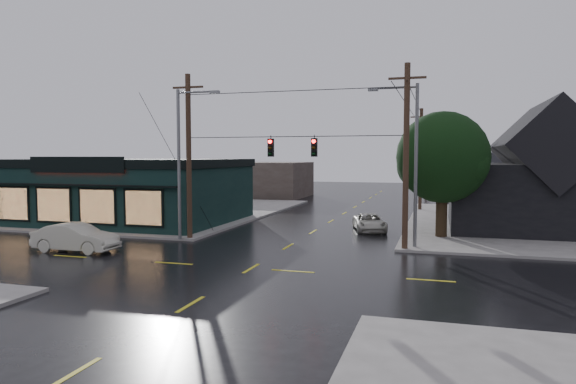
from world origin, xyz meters
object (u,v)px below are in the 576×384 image
(corner_tree, at_px, (443,158))
(sedan_cream, at_px, (76,238))
(utility_pole_nw, at_px, (190,240))
(suv_silver, at_px, (370,222))
(utility_pole_ne, at_px, (405,251))

(corner_tree, xyz_separation_m, sedan_cream, (-19.02, -10.23, -4.31))
(utility_pole_nw, xyz_separation_m, suv_silver, (10.17, 6.97, 0.60))
(utility_pole_ne, height_order, sedan_cream, utility_pole_ne)
(utility_pole_nw, bearing_deg, utility_pole_ne, 0.00)
(utility_pole_ne, bearing_deg, utility_pole_nw, 180.00)
(utility_pole_nw, bearing_deg, suv_silver, 34.44)
(utility_pole_ne, xyz_separation_m, suv_silver, (-2.83, 6.97, 0.60))
(utility_pole_nw, distance_m, sedan_cream, 6.75)
(utility_pole_ne, bearing_deg, suv_silver, 112.12)
(utility_pole_ne, bearing_deg, corner_tree, 68.76)
(utility_pole_ne, distance_m, sedan_cream, 17.92)
(utility_pole_nw, bearing_deg, sedan_cream, -127.72)
(sedan_cream, bearing_deg, suv_silver, -50.64)
(utility_pole_nw, bearing_deg, corner_tree, 18.28)
(corner_tree, distance_m, sedan_cream, 22.02)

